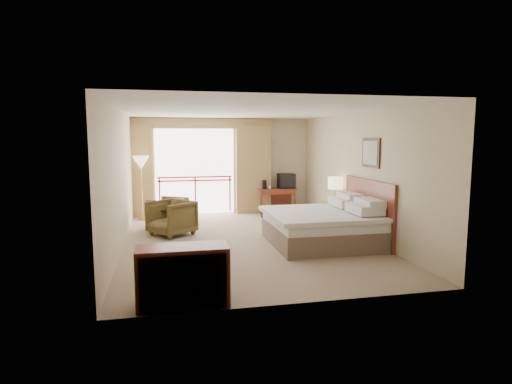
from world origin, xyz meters
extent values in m
plane|color=#8E785F|center=(0.00, 0.00, 0.00)|extent=(7.00, 7.00, 0.00)
plane|color=white|center=(0.00, 0.00, 2.70)|extent=(7.00, 7.00, 0.00)
plane|color=#C5B48F|center=(0.00, 3.50, 1.35)|extent=(5.00, 0.00, 5.00)
plane|color=#C5B48F|center=(0.00, -3.50, 1.35)|extent=(5.00, 0.00, 5.00)
plane|color=#C5B48F|center=(-2.50, 0.00, 1.35)|extent=(0.00, 7.00, 7.00)
plane|color=#C5B48F|center=(2.50, 0.00, 1.35)|extent=(0.00, 7.00, 7.00)
plane|color=white|center=(-0.80, 3.48, 1.20)|extent=(2.40, 0.00, 2.40)
cube|color=#AB0E19|center=(-0.80, 3.46, 0.95)|extent=(2.09, 0.03, 0.04)
cube|color=#AB0E19|center=(-0.80, 3.46, 1.05)|extent=(2.09, 0.03, 0.04)
cube|color=#AB0E19|center=(-1.79, 3.46, 0.55)|extent=(0.04, 0.03, 1.00)
cube|color=#AB0E19|center=(-0.80, 3.46, 0.55)|extent=(0.04, 0.03, 1.00)
cube|color=#AB0E19|center=(0.19, 3.46, 0.55)|extent=(0.04, 0.03, 1.00)
cube|color=olive|center=(-2.45, 3.35, 1.25)|extent=(1.00, 0.26, 2.50)
cube|color=olive|center=(0.85, 3.35, 1.25)|extent=(1.00, 0.26, 2.50)
cube|color=olive|center=(-0.80, 3.38, 2.55)|extent=(4.40, 0.22, 0.28)
cube|color=silver|center=(1.30, 3.47, 2.35)|extent=(0.50, 0.04, 0.50)
cube|color=brown|center=(1.45, -0.60, 0.20)|extent=(2.05, 2.00, 0.40)
cube|color=silver|center=(1.45, -0.60, 0.50)|extent=(2.01, 1.96, 0.22)
cube|color=silver|center=(1.40, -0.60, 0.63)|extent=(2.09, 2.06, 0.08)
cube|color=silver|center=(2.15, -1.05, 0.78)|extent=(0.50, 0.75, 0.18)
cube|color=silver|center=(2.15, -0.15, 0.78)|extent=(0.50, 0.75, 0.18)
cube|color=silver|center=(2.28, -1.05, 0.90)|extent=(0.40, 0.70, 0.14)
cube|color=silver|center=(2.28, -0.15, 0.90)|extent=(0.40, 0.70, 0.14)
cube|color=maroon|center=(2.46, -0.60, 0.65)|extent=(0.06, 2.10, 1.30)
cube|color=black|center=(2.48, -0.60, 1.85)|extent=(0.03, 0.72, 0.60)
cube|color=silver|center=(2.46, -0.60, 1.85)|extent=(0.01, 0.60, 0.48)
cube|color=maroon|center=(2.28, 0.68, 0.31)|extent=(0.44, 0.52, 0.62)
cylinder|color=tan|center=(2.28, 0.73, 0.66)|extent=(0.14, 0.14, 0.04)
cylinder|color=tan|center=(2.28, 0.73, 0.84)|extent=(0.03, 0.03, 0.36)
cylinder|color=#FFE5B2|center=(2.28, 0.73, 1.10)|extent=(0.34, 0.34, 0.28)
cube|color=black|center=(2.23, 0.53, 0.65)|extent=(0.20, 0.17, 0.08)
cube|color=maroon|center=(1.49, 3.15, 0.68)|extent=(1.08, 0.52, 0.04)
cube|color=maroon|center=(0.99, 2.92, 0.33)|extent=(0.05, 0.05, 0.66)
cube|color=maroon|center=(1.98, 2.92, 0.33)|extent=(0.05, 0.05, 0.66)
cube|color=maroon|center=(0.99, 3.37, 0.33)|extent=(0.05, 0.05, 0.66)
cube|color=maroon|center=(1.98, 3.37, 0.33)|extent=(0.05, 0.05, 0.66)
cube|color=maroon|center=(1.49, 3.37, 0.40)|extent=(0.99, 0.03, 0.49)
cube|color=maroon|center=(1.49, 2.91, 0.61)|extent=(0.99, 0.03, 0.11)
cube|color=black|center=(1.79, 3.15, 0.91)|extent=(0.47, 0.36, 0.43)
cube|color=black|center=(1.79, 2.96, 0.91)|extent=(0.43, 0.02, 0.34)
cylinder|color=black|center=(1.14, 3.15, 0.83)|extent=(0.14, 0.14, 0.25)
cylinder|color=white|center=(1.29, 3.10, 0.75)|extent=(0.08, 0.08, 0.10)
cylinder|color=black|center=(0.99, 2.44, 0.14)|extent=(0.29, 0.29, 0.28)
imported|color=#48391B|center=(-1.59, 1.91, 0.00)|extent=(1.05, 1.04, 0.71)
imported|color=#48391B|center=(-1.53, 0.88, 0.00)|extent=(1.19, 1.18, 0.78)
cylinder|color=black|center=(-1.73, 1.38, 0.51)|extent=(0.48, 0.48, 0.04)
cylinder|color=black|center=(-1.73, 1.38, 0.26)|extent=(0.06, 0.06, 0.48)
cylinder|color=black|center=(-1.73, 1.38, 0.02)|extent=(0.35, 0.35, 0.03)
imported|color=white|center=(-1.73, 1.38, 0.53)|extent=(0.24, 0.27, 0.02)
cylinder|color=tan|center=(-2.24, 2.86, 0.01)|extent=(0.27, 0.27, 0.03)
cylinder|color=tan|center=(-2.24, 2.86, 0.73)|extent=(0.03, 0.03, 1.46)
cone|color=#FFE5B2|center=(-2.24, 2.86, 1.51)|extent=(0.43, 0.43, 0.34)
cube|color=maroon|center=(-1.47, -3.23, 0.39)|extent=(1.17, 0.49, 0.78)
cube|color=black|center=(-1.47, -3.48, 0.39)|extent=(1.07, 0.02, 0.68)
camera|label=1|loc=(-1.68, -8.64, 2.17)|focal=30.00mm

